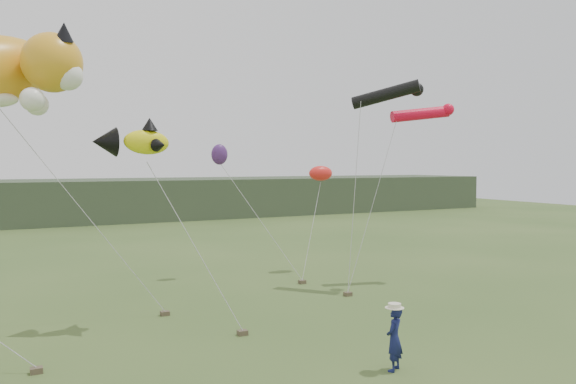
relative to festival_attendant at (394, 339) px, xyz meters
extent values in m
plane|color=#385123|center=(-0.16, 1.83, -0.87)|extent=(120.00, 120.00, 0.00)
cube|color=#2D3D28|center=(-0.16, 46.83, 1.13)|extent=(90.00, 12.00, 4.00)
imported|color=#141A4C|center=(0.00, 0.00, 0.00)|extent=(0.76, 0.70, 1.75)
cube|color=brown|center=(-4.07, 8.28, -0.79)|extent=(0.31, 0.25, 0.16)
cube|color=brown|center=(-2.44, 4.78, -0.79)|extent=(0.31, 0.25, 0.16)
cube|color=brown|center=(3.62, 7.79, -0.79)|extent=(0.31, 0.25, 0.16)
cube|color=brown|center=(-8.61, 4.19, -0.79)|extent=(0.31, 0.25, 0.16)
cube|color=brown|center=(3.07, 10.81, -0.79)|extent=(0.31, 0.25, 0.16)
sphere|color=gold|center=(-7.73, 8.40, 8.07)|extent=(1.98, 1.98, 1.98)
cone|color=black|center=(-7.40, 7.85, 9.01)|extent=(0.62, 0.75, 0.74)
cone|color=black|center=(-7.18, 8.95, 9.01)|extent=(0.62, 0.71, 0.70)
sphere|color=white|center=(-7.29, 8.07, 7.63)|extent=(0.99, 0.99, 0.99)
sphere|color=white|center=(-8.39, 7.74, 6.75)|extent=(0.77, 0.77, 0.77)
sphere|color=white|center=(-8.17, 9.28, 6.75)|extent=(0.77, 0.77, 0.77)
ellipsoid|color=yellow|center=(-4.89, 7.30, 5.44)|extent=(1.62, 0.74, 0.90)
cone|color=black|center=(-6.23, 7.63, 5.44)|extent=(0.83, 1.04, 1.00)
cone|color=black|center=(-4.78, 7.30, 6.06)|extent=(0.56, 0.56, 0.45)
cone|color=black|center=(-4.56, 6.74, 5.33)|extent=(0.59, 0.62, 0.45)
cone|color=black|center=(-4.56, 7.85, 5.33)|extent=(0.59, 0.62, 0.45)
cylinder|color=black|center=(6.24, 8.76, 7.84)|extent=(2.59, 2.61, 1.25)
sphere|color=black|center=(7.61, 8.27, 8.09)|extent=(0.61, 0.61, 0.61)
cylinder|color=red|center=(8.50, 9.05, 7.07)|extent=(2.96, 1.26, 0.86)
sphere|color=red|center=(9.80, 8.59, 7.31)|extent=(0.57, 0.57, 0.57)
ellipsoid|color=red|center=(5.59, 13.43, 4.22)|extent=(1.33, 0.78, 0.78)
ellipsoid|color=#4B2267|center=(0.24, 14.12, 5.17)|extent=(0.83, 0.55, 1.01)
camera|label=1|loc=(-9.33, -11.93, 4.70)|focal=35.00mm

